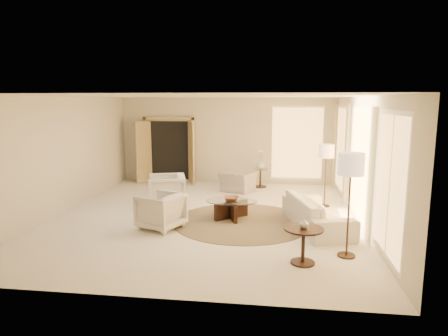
# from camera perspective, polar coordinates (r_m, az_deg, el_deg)

# --- Properties ---
(room) EXTENTS (7.04, 8.04, 2.83)m
(room) POSITION_cam_1_polar(r_m,az_deg,el_deg) (9.22, -2.79, 1.47)
(room) COLOR silver
(room) RESTS_ON ground
(windows_right) EXTENTS (0.10, 6.40, 2.40)m
(windows_right) POSITION_cam_1_polar(r_m,az_deg,el_deg) (9.35, 18.61, 0.79)
(windows_right) COLOR #FFC066
(windows_right) RESTS_ON room
(window_back_corner) EXTENTS (1.70, 0.10, 2.40)m
(window_back_corner) POSITION_cam_1_polar(r_m,az_deg,el_deg) (13.01, 10.41, 3.50)
(window_back_corner) COLOR #FFC066
(window_back_corner) RESTS_ON room
(curtains_right) EXTENTS (0.06, 5.20, 2.60)m
(curtains_right) POSITION_cam_1_polar(r_m,az_deg,el_deg) (10.23, 17.37, 1.30)
(curtains_right) COLOR #C5BA8E
(curtains_right) RESTS_ON room
(french_doors) EXTENTS (1.95, 0.66, 2.16)m
(french_doors) POSITION_cam_1_polar(r_m,az_deg,el_deg) (13.38, -7.89, 2.51)
(french_doors) COLOR tan
(french_doors) RESTS_ON room
(area_rug) EXTENTS (3.83, 3.83, 0.01)m
(area_rug) POSITION_cam_1_polar(r_m,az_deg,el_deg) (9.11, 2.56, -7.62)
(area_rug) COLOR #3F311F
(area_rug) RESTS_ON room
(sofa) EXTENTS (1.44, 2.44, 0.67)m
(sofa) POSITION_cam_1_polar(r_m,az_deg,el_deg) (8.85, 13.09, -6.17)
(sofa) COLOR beige
(sofa) RESTS_ON room
(armchair_left) EXTENTS (1.05, 1.09, 0.93)m
(armchair_left) POSITION_cam_1_polar(r_m,az_deg,el_deg) (10.29, -8.19, -3.06)
(armchair_left) COLOR beige
(armchair_left) RESTS_ON room
(armchair_right) EXTENTS (1.03, 1.06, 0.84)m
(armchair_right) POSITION_cam_1_polar(r_m,az_deg,el_deg) (8.63, -9.03, -5.83)
(armchair_right) COLOR beige
(armchair_right) RESTS_ON room
(accent_chair) EXTENTS (1.08, 0.92, 0.80)m
(accent_chair) POSITION_cam_1_polar(r_m,az_deg,el_deg) (11.92, 1.88, -1.52)
(accent_chair) COLOR gray
(accent_chair) RESTS_ON room
(coffee_table) EXTENTS (1.45, 1.45, 0.43)m
(coffee_table) POSITION_cam_1_polar(r_m,az_deg,el_deg) (9.24, 1.04, -5.63)
(coffee_table) COLOR black
(coffee_table) RESTS_ON room
(end_table) EXTENTS (0.65, 0.65, 0.62)m
(end_table) POSITION_cam_1_polar(r_m,az_deg,el_deg) (6.88, 11.27, -9.96)
(end_table) COLOR black
(end_table) RESTS_ON room
(side_table) EXTENTS (0.51, 0.51, 0.59)m
(side_table) POSITION_cam_1_polar(r_m,az_deg,el_deg) (12.61, 5.21, -1.13)
(side_table) COLOR #322119
(side_table) RESTS_ON room
(floor_lamp_near) EXTENTS (0.39, 0.39, 1.61)m
(floor_lamp_near) POSITION_cam_1_polar(r_m,az_deg,el_deg) (10.42, 14.42, 1.97)
(floor_lamp_near) COLOR #322119
(floor_lamp_near) RESTS_ON room
(floor_lamp_far) EXTENTS (0.44, 0.44, 1.83)m
(floor_lamp_far) POSITION_cam_1_polar(r_m,az_deg,el_deg) (7.09, 17.68, -0.13)
(floor_lamp_far) COLOR #322119
(floor_lamp_far) RESTS_ON room
(bowl) EXTENTS (0.40, 0.40, 0.09)m
(bowl) POSITION_cam_1_polar(r_m,az_deg,el_deg) (9.19, 1.04, -4.39)
(bowl) COLOR brown
(bowl) RESTS_ON coffee_table
(end_vase) EXTENTS (0.21, 0.21, 0.17)m
(end_vase) POSITION_cam_1_polar(r_m,az_deg,el_deg) (6.79, 11.35, -7.78)
(end_vase) COLOR silver
(end_vase) RESTS_ON end_table
(side_vase) EXTENTS (0.30, 0.30, 0.27)m
(side_vase) POSITION_cam_1_polar(r_m,az_deg,el_deg) (12.54, 5.24, 0.51)
(side_vase) COLOR silver
(side_vase) RESTS_ON side_table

